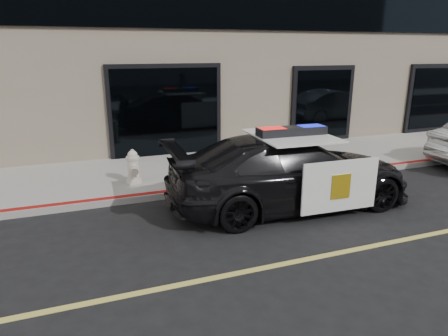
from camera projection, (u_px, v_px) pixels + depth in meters
name	position (u px, v px, depth m)	size (l,w,h in m)	color
ground	(321.00, 257.00, 6.55)	(120.00, 120.00, 0.00)	black
sidewalk_n	(216.00, 167.00, 11.25)	(60.00, 3.50, 0.15)	gray
police_car	(290.00, 171.00, 8.52)	(2.64, 5.45, 1.74)	black
fire_hydrant	(133.00, 167.00, 9.64)	(0.37, 0.52, 0.82)	beige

